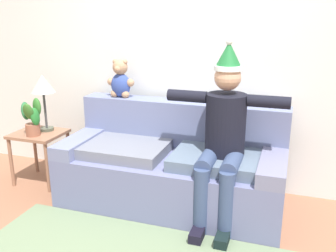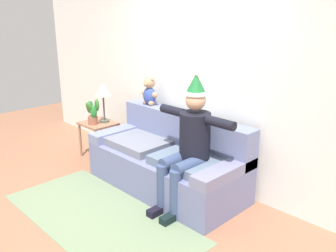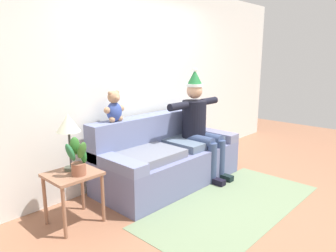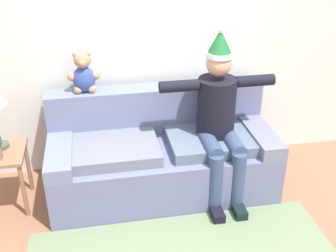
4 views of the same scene
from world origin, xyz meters
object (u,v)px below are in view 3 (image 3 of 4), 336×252
person_seated (199,122)px  side_table (73,182)px  table_lamp (68,126)px  teddy_bear (114,108)px  couch (167,157)px  potted_plant (78,157)px

person_seated → side_table: (-1.93, 0.11, -0.33)m
table_lamp → teddy_bear: bearing=17.4°
couch → potted_plant: (-1.42, -0.15, 0.38)m
side_table → table_lamp: size_ratio=0.93×
person_seated → table_lamp: 1.91m
couch → table_lamp: size_ratio=3.48×
couch → table_lamp: bearing=178.7°
couch → person_seated: (0.49, -0.17, 0.44)m
person_seated → table_lamp: bearing=173.8°
table_lamp → potted_plant: bearing=-97.3°
teddy_bear → side_table: 1.06m
person_seated → table_lamp: size_ratio=2.63×
couch → side_table: 1.44m
side_table → potted_plant: 0.29m
teddy_bear → potted_plant: 0.95m
teddy_bear → potted_plant: size_ratio=1.03×
couch → person_seated: person_seated is taller
side_table → table_lamp: 0.56m
potted_plant → side_table: bearing=101.4°
person_seated → couch: bearing=160.6°
person_seated → table_lamp: person_seated is taller
person_seated → teddy_bear: (-1.13, 0.44, 0.29)m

